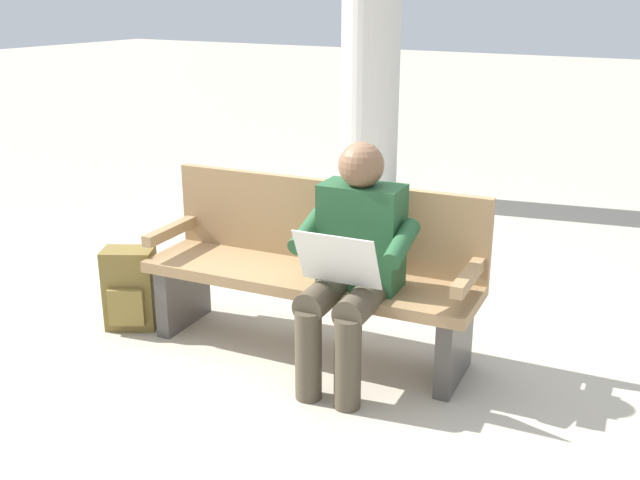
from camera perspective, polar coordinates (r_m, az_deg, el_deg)
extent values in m
plane|color=#B7AD99|center=(4.10, -0.89, -8.37)|extent=(40.00, 40.00, 0.00)
cube|color=#9E7A51|center=(3.93, -0.92, -2.90)|extent=(1.84, 0.64, 0.06)
cube|color=#9E7A51|center=(4.03, 0.38, 1.49)|extent=(1.80, 0.22, 0.45)
cube|color=#9E7A51|center=(3.61, 11.31, -2.70)|extent=(0.10, 0.48, 0.06)
cube|color=#9E7A51|center=(4.30, -11.20, 0.76)|extent=(0.10, 0.48, 0.06)
cube|color=#4C4742|center=(3.77, 10.21, -7.90)|extent=(0.12, 0.44, 0.39)
cube|color=#4C4742|center=(4.40, -10.37, -3.98)|extent=(0.12, 0.44, 0.39)
cube|color=#23512D|center=(3.67, 3.18, 0.31)|extent=(0.42, 0.26, 0.52)
sphere|color=brown|center=(3.56, 3.17, 5.72)|extent=(0.22, 0.22, 0.22)
cylinder|color=#4C4233|center=(3.54, 3.35, -4.65)|extent=(0.19, 0.43, 0.15)
cylinder|color=#4C4233|center=(3.61, 0.40, -4.13)|extent=(0.19, 0.43, 0.15)
cylinder|color=#4C4233|center=(3.48, 2.12, -9.40)|extent=(0.13, 0.13, 0.45)
cylinder|color=#4C4233|center=(3.56, -0.89, -8.77)|extent=(0.13, 0.13, 0.45)
cylinder|color=#23512D|center=(3.49, 6.24, -0.27)|extent=(0.12, 0.32, 0.18)
cylinder|color=#23512D|center=(3.67, -0.88, 0.74)|extent=(0.12, 0.32, 0.18)
cube|color=silver|center=(3.42, 1.31, -1.54)|extent=(0.41, 0.17, 0.27)
cube|color=brown|center=(4.42, -14.25, -3.58)|extent=(0.34, 0.30, 0.47)
cube|color=olive|center=(4.35, -14.56, -5.00)|extent=(0.19, 0.13, 0.21)
cylinder|color=beige|center=(6.88, 3.93, 15.65)|extent=(0.53, 0.53, 3.03)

